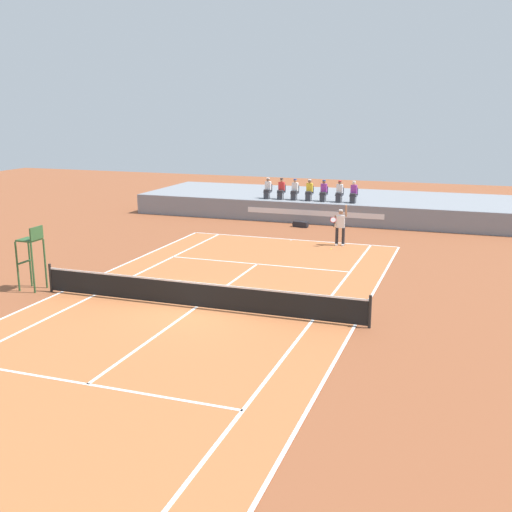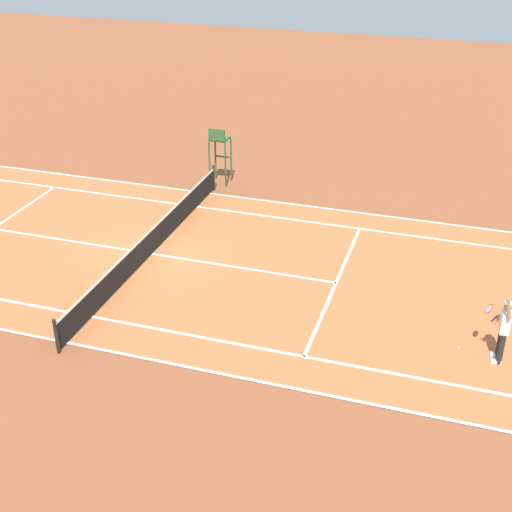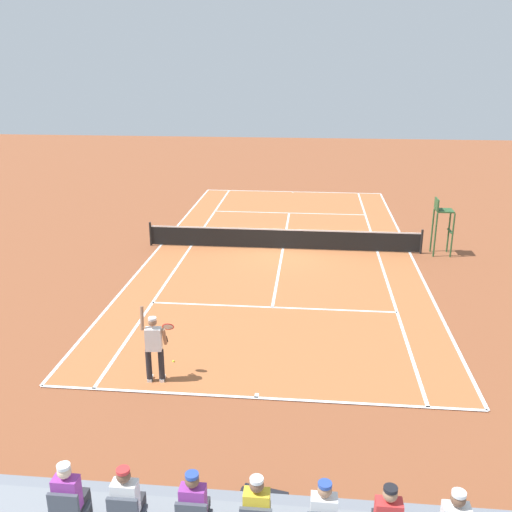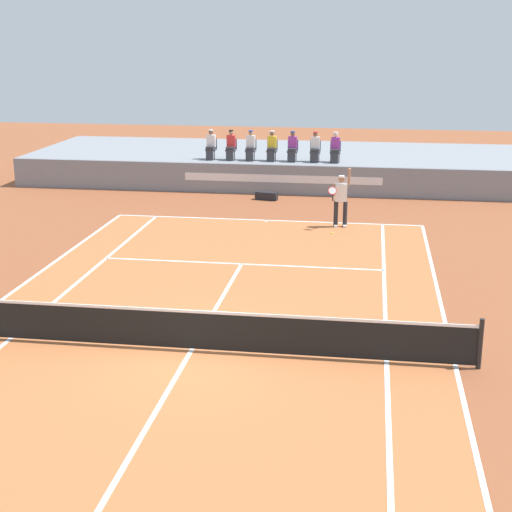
# 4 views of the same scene
# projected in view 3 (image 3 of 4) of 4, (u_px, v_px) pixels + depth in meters

# --- Properties ---
(ground_plane) EXTENTS (80.00, 80.00, 0.00)m
(ground_plane) POSITION_uv_depth(u_px,v_px,m) (283.00, 249.00, 25.17)
(ground_plane) COLOR brown
(court) EXTENTS (11.08, 23.88, 0.03)m
(court) POSITION_uv_depth(u_px,v_px,m) (283.00, 249.00, 25.17)
(court) COLOR #B76638
(court) RESTS_ON ground
(net) EXTENTS (11.98, 0.10, 1.07)m
(net) POSITION_uv_depth(u_px,v_px,m) (283.00, 238.00, 25.01)
(net) COLOR black
(net) RESTS_ON ground
(spectator_seated_4) EXTENTS (0.44, 0.60, 1.26)m
(spectator_seated_4) POSITION_uv_depth(u_px,v_px,m) (195.00, 508.00, 8.01)
(spectator_seated_4) COLOR #474C56
(spectator_seated_4) RESTS_ON bleacher_platform
(spectator_seated_5) EXTENTS (0.44, 0.60, 1.26)m
(spectator_seated_5) POSITION_uv_depth(u_px,v_px,m) (128.00, 503.00, 8.10)
(spectator_seated_5) COLOR #474C56
(spectator_seated_5) RESTS_ON bleacher_platform
(spectator_seated_6) EXTENTS (0.44, 0.60, 1.26)m
(spectator_seated_6) POSITION_uv_depth(u_px,v_px,m) (71.00, 499.00, 8.18)
(spectator_seated_6) COLOR #474C56
(spectator_seated_6) RESTS_ON bleacher_platform
(tennis_player) EXTENTS (0.75, 0.68, 2.08)m
(tennis_player) POSITION_uv_depth(u_px,v_px,m) (154.00, 347.00, 14.40)
(tennis_player) COLOR #232328
(tennis_player) RESTS_ON ground
(tennis_ball) EXTENTS (0.07, 0.07, 0.07)m
(tennis_ball) POSITION_uv_depth(u_px,v_px,m) (173.00, 361.00, 15.64)
(tennis_ball) COLOR #D1E533
(tennis_ball) RESTS_ON ground
(umpire_chair) EXTENTS (0.77, 0.77, 2.44)m
(umpire_chair) POSITION_uv_depth(u_px,v_px,m) (442.00, 219.00, 24.05)
(umpire_chair) COLOR #2D562D
(umpire_chair) RESTS_ON ground
(equipment_bag) EXTENTS (0.95, 0.49, 0.32)m
(equipment_bag) POSITION_uv_depth(u_px,v_px,m) (264.00, 500.00, 10.49)
(equipment_bag) COLOR black
(equipment_bag) RESTS_ON ground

